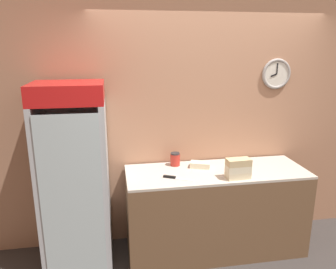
# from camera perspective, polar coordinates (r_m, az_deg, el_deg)

# --- Properties ---
(wall_back) EXTENTS (5.20, 0.09, 2.70)m
(wall_back) POSITION_cam_1_polar(r_m,az_deg,el_deg) (3.67, 6.97, 2.30)
(wall_back) COLOR #AD7A5B
(wall_back) RESTS_ON ground_plane
(prep_counter) EXTENTS (1.87, 0.67, 0.92)m
(prep_counter) POSITION_cam_1_polar(r_m,az_deg,el_deg) (3.64, 8.19, -12.96)
(prep_counter) COLOR brown
(prep_counter) RESTS_ON ground_plane
(beverage_cooler) EXTENTS (0.64, 0.62, 1.85)m
(beverage_cooler) POSITION_cam_1_polar(r_m,az_deg,el_deg) (3.34, -15.94, -5.87)
(beverage_cooler) COLOR #B2B7BC
(beverage_cooler) RESTS_ON ground_plane
(sandwich_stack_bottom) EXTENTS (0.24, 0.13, 0.07)m
(sandwich_stack_bottom) POSITION_cam_1_polar(r_m,az_deg,el_deg) (3.28, 12.06, -6.89)
(sandwich_stack_bottom) COLOR beige
(sandwich_stack_bottom) RESTS_ON prep_counter
(sandwich_stack_middle) EXTENTS (0.24, 0.13, 0.07)m
(sandwich_stack_middle) POSITION_cam_1_polar(r_m,az_deg,el_deg) (3.26, 12.13, -5.81)
(sandwich_stack_middle) COLOR beige
(sandwich_stack_middle) RESTS_ON sandwich_stack_bottom
(sandwich_stack_top) EXTENTS (0.24, 0.13, 0.07)m
(sandwich_stack_top) POSITION_cam_1_polar(r_m,az_deg,el_deg) (3.24, 12.19, -4.72)
(sandwich_stack_top) COLOR tan
(sandwich_stack_top) RESTS_ON sandwich_stack_middle
(sandwich_flat_left) EXTENTS (0.23, 0.18, 0.06)m
(sandwich_flat_left) POSITION_cam_1_polar(r_m,az_deg,el_deg) (3.50, 5.62, -5.25)
(sandwich_flat_left) COLOR beige
(sandwich_flat_left) RESTS_ON prep_counter
(chefs_knife) EXTENTS (0.29, 0.17, 0.02)m
(chefs_knife) POSITION_cam_1_polar(r_m,az_deg,el_deg) (3.21, 1.08, -7.53)
(chefs_knife) COLOR silver
(chefs_knife) RESTS_ON prep_counter
(condiment_jar) EXTENTS (0.10, 0.10, 0.14)m
(condiment_jar) POSITION_cam_1_polar(r_m,az_deg,el_deg) (3.53, 1.25, -4.33)
(condiment_jar) COLOR #B72D23
(condiment_jar) RESTS_ON prep_counter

